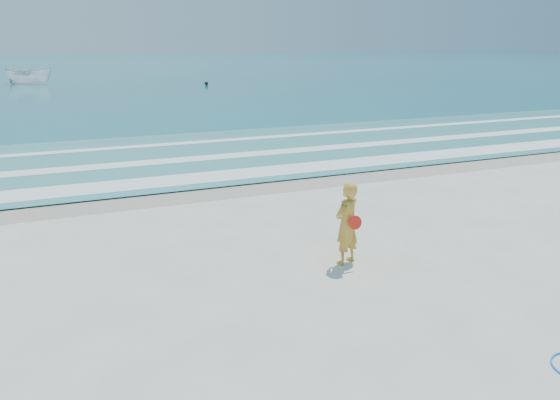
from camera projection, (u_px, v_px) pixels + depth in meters
name	position (u px, v px, depth m)	size (l,w,h in m)	color
ground	(338.00, 344.00, 7.85)	(400.00, 400.00, 0.00)	silver
wet_sand	(187.00, 192.00, 15.80)	(400.00, 2.40, 0.00)	#B2A893
ocean	(62.00, 65.00, 100.58)	(400.00, 190.00, 0.04)	#19727F
shallow	(155.00, 158.00, 20.20)	(400.00, 10.00, 0.01)	#59B7AD
foam_near	(177.00, 180.00, 16.93)	(400.00, 1.40, 0.01)	white
foam_mid	(159.00, 162.00, 19.49)	(400.00, 0.90, 0.01)	white
foam_far	(143.00, 146.00, 22.41)	(400.00, 0.60, 0.01)	white
boat	(30.00, 75.00, 54.74)	(1.70, 4.51, 1.74)	white
buoy	(206.00, 83.00, 53.25)	(0.37, 0.37, 0.37)	black
woman	(347.00, 224.00, 10.51)	(0.69, 0.58, 1.62)	gold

